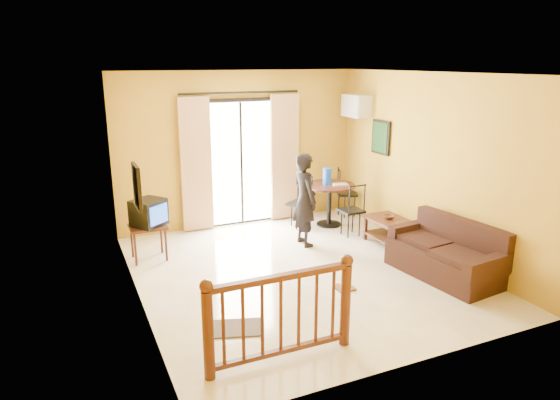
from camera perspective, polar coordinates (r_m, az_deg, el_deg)
name	(u,v)px	position (r m, az deg, el deg)	size (l,w,h in m)	color
ground	(300,272)	(7.32, 2.26, -8.21)	(5.00, 5.00, 0.00)	beige
room_shell	(301,156)	(6.81, 2.42, 5.01)	(5.00, 5.00, 5.00)	white
balcony_door	(241,162)	(9.11, -4.44, 4.39)	(2.25, 0.14, 2.46)	black
tv_table	(148,230)	(7.86, -14.87, -3.36)	(0.54, 0.45, 0.55)	black
television	(149,213)	(7.78, -14.77, -1.39)	(0.60, 0.59, 0.40)	black
picture_left	(137,187)	(6.01, -16.02, 1.47)	(0.05, 0.42, 0.52)	black
dining_table	(330,193)	(9.19, 5.68, 0.81)	(0.93, 0.93, 0.78)	black
water_jug	(327,176)	(9.14, 5.42, 2.74)	(0.16, 0.16, 0.30)	blue
serving_tray	(340,184)	(9.14, 6.86, 1.80)	(0.28, 0.18, 0.02)	beige
dining_chairs	(332,225)	(9.33, 5.96, -2.92)	(1.69, 1.48, 0.95)	black
air_conditioner	(356,106)	(9.46, 8.69, 10.58)	(0.31, 0.60, 0.40)	silver
botanical_print	(381,137)	(9.05, 11.45, 7.04)	(0.05, 0.50, 0.60)	black
coffee_table	(392,229)	(8.39, 12.72, -3.25)	(0.56, 1.00, 0.44)	black
bowl	(389,217)	(8.41, 12.36, -1.92)	(0.18, 0.18, 0.06)	brown
sofa	(447,255)	(7.47, 18.54, -6.02)	(0.96, 1.78, 0.81)	black
standing_person	(305,200)	(8.14, 2.86, 0.04)	(0.56, 0.37, 1.54)	black
stair_balustrade	(281,310)	(5.08, 0.10, -12.49)	(1.63, 0.13, 1.04)	#471E0F
doormat	(236,328)	(5.91, -5.01, -14.37)	(0.60, 0.40, 0.02)	#4F453F
sandals	(344,287)	(6.86, 7.35, -9.89)	(0.25, 0.25, 0.03)	brown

